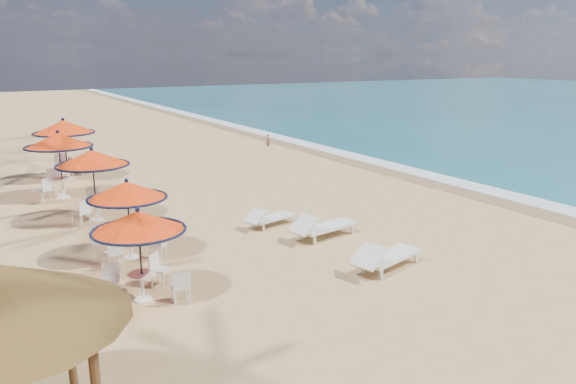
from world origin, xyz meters
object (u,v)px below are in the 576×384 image
Objects in this scene: station_0 at (140,232)px; lounger_mid at (322,226)px; station_3 at (57,146)px; station_4 at (65,134)px; lounger_far at (269,217)px; station_1 at (127,201)px; station_2 at (92,165)px; lounger_near at (385,256)px.

lounger_mid is (5.72, 1.55, -1.18)m from station_0.
station_0 is 0.83× the size of station_3.
station_0 is 0.79× the size of station_4.
station_4 reaches higher than lounger_far.
station_1 is (0.42, 2.74, 0.03)m from station_0.
station_2 is (0.39, 6.83, 0.29)m from station_0.
station_4 is (0.29, 11.07, 0.38)m from station_1.
lounger_mid is at bearing 74.16° from lounger_near.
station_1 is 5.57m from lounger_mid.
station_3 is at bearing -103.50° from station_4.
station_0 is at bearing -174.69° from lounger_mid.
lounger_near is at bearing -13.28° from station_0.
lounger_far is (4.55, -3.47, -1.54)m from station_2.
station_3 is at bearing 100.60° from lounger_near.
lounger_mid is at bearing -57.18° from station_3.
station_1 is 4.74m from lounger_far.
lounger_far is (-0.79, 1.81, -0.07)m from lounger_mid.
station_0 is 6.84m from station_2.
lounger_near is (4.99, -15.16, -1.59)m from station_4.
station_4 is at bearing 102.38° from lounger_mid.
station_0 is at bearing -89.58° from station_3.
station_1 is at bearing 81.30° from station_0.
station_1 is 0.94× the size of lounger_near.
station_0 reaches higher than lounger_mid.
station_3 is at bearing 90.42° from station_0.
station_3 is 1.12× the size of lounger_mid.
station_3 is (-0.08, 10.55, 0.41)m from station_0.
station_3 reaches higher than station_0.
station_0 is 5.97m from lounger_near.
station_4 reaches higher than station_3.
station_4 is at bearing 76.50° from station_3.
lounger_mid is 1.23× the size of lounger_far.
station_2 reaches higher than lounger_mid.
station_1 is 6.78m from lounger_near.
station_2 is (-0.03, 4.09, 0.26)m from station_1.
station_4 is (0.32, 6.99, 0.11)m from station_2.
lounger_near is 2.90m from lounger_mid.
station_2 reaches higher than lounger_far.
station_3 reaches higher than lounger_near.
station_2 is at bearing 107.72° from lounger_near.
station_1 is at bearing 157.52° from lounger_mid.
lounger_mid is at bearing -67.73° from station_4.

